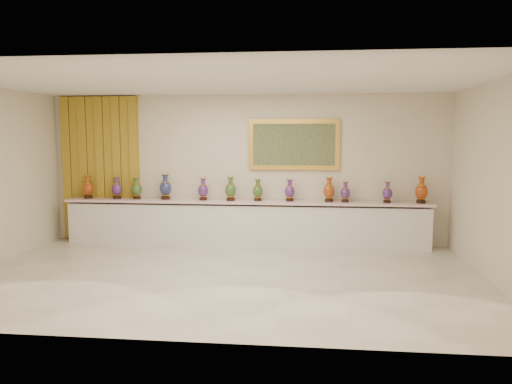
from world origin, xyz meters
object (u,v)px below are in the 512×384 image
at_px(vase_0, 88,188).
at_px(vase_2, 137,189).
at_px(counter, 245,223).
at_px(vase_1, 117,189).

bearing_deg(vase_0, vase_2, 0.96).
distance_m(counter, vase_2, 2.32).
bearing_deg(counter, vase_0, -179.92).
xyz_separation_m(vase_1, vase_2, (0.42, -0.00, -0.00)).
bearing_deg(vase_2, counter, -0.33).
relative_size(vase_0, vase_1, 1.05).
distance_m(counter, vase_1, 2.72).
bearing_deg(vase_2, vase_0, -179.04).
height_order(vase_0, vase_1, vase_0).
relative_size(counter, vase_2, 16.17).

